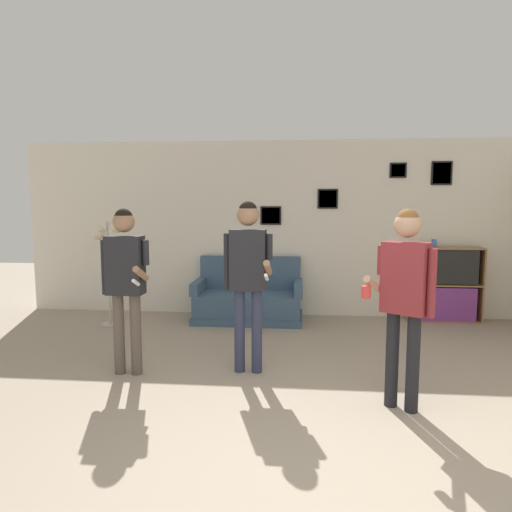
% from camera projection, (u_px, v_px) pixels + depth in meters
% --- Properties ---
extents(ground_plane, '(20.00, 20.00, 0.00)m').
position_uv_depth(ground_plane, '(307.00, 494.00, 2.75)').
color(ground_plane, gray).
extents(wall_back, '(8.79, 0.08, 2.70)m').
position_uv_depth(wall_back, '(303.00, 229.00, 7.06)').
color(wall_back, silver).
rests_on(wall_back, ground_plane).
extents(couch, '(1.61, 0.80, 0.93)m').
position_uv_depth(couch, '(248.00, 300.00, 6.84)').
color(couch, '#3D5670').
rests_on(couch, ground_plane).
extents(bookshelf, '(1.06, 0.30, 1.11)m').
position_uv_depth(bookshelf, '(444.00, 285.00, 6.74)').
color(bookshelf, olive).
rests_on(bookshelf, ground_plane).
extents(floor_lamp, '(0.48, 0.28, 1.53)m').
position_uv_depth(floor_lamp, '(108.00, 244.00, 6.41)').
color(floor_lamp, '#ADA89E').
rests_on(floor_lamp, ground_plane).
extents(person_player_foreground_left, '(0.50, 0.46, 1.70)m').
position_uv_depth(person_player_foreground_left, '(125.00, 273.00, 4.58)').
color(person_player_foreground_left, brown).
rests_on(person_player_foreground_left, ground_plane).
extents(person_player_foreground_center, '(0.50, 0.48, 1.77)m').
position_uv_depth(person_player_foreground_center, '(248.00, 267.00, 4.63)').
color(person_player_foreground_center, '#2D334C').
rests_on(person_player_foreground_center, ground_plane).
extents(person_watcher_holding_cup, '(0.59, 0.37, 1.70)m').
position_uv_depth(person_watcher_holding_cup, '(405.00, 288.00, 3.78)').
color(person_watcher_holding_cup, black).
rests_on(person_watcher_holding_cup, ground_plane).
extents(drinking_cup, '(0.08, 0.08, 0.12)m').
position_uv_depth(drinking_cup, '(434.00, 243.00, 6.69)').
color(drinking_cup, blue).
rests_on(drinking_cup, bookshelf).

